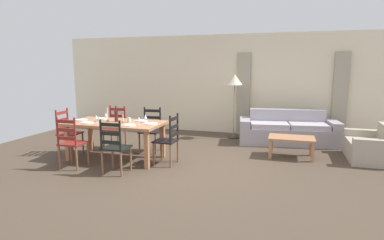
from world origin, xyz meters
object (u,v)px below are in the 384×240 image
Objects in this scene: wine_bottle at (116,116)px; wine_glass_far_right at (145,117)px; dining_chair_head_east at (168,139)px; armchair_upholstered at (373,148)px; wine_glass_near_left at (96,117)px; wine_glass_near_right at (139,119)px; coffee_table at (291,140)px; wine_glass_far_left at (106,115)px; dining_chair_head_west at (68,132)px; dining_chair_far_left at (115,128)px; coffee_cup_primary at (129,120)px; coffee_cup_secondary at (98,119)px; dining_table at (115,126)px; couch at (288,131)px; dining_chair_near_left at (71,142)px; dining_chair_far_right at (151,130)px; dining_chair_near_right at (115,147)px; standing_lamp at (235,84)px.

wine_bottle is 1.96× the size of wine_glass_far_right.
dining_chair_head_east is 5.96× the size of wine_glass_far_right.
wine_bottle is 0.27× the size of armchair_upholstered.
wine_glass_near_left is 1.00× the size of wine_glass_near_right.
wine_glass_far_left is at bearing -164.48° from coffee_table.
wine_glass_far_left is at bearing 8.08° from dining_chair_head_west.
dining_chair_far_left is 1.01m from coffee_cup_primary.
dining_table is at bearing 7.13° from coffee_cup_secondary.
dining_chair_far_left is at bearing -172.78° from armchair_upholstered.
wine_glass_near_right is at bearing -18.63° from wine_bottle.
couch reaches higher than dining_table.
coffee_cup_primary is (0.73, 0.83, 0.32)m from dining_chair_near_left.
dining_chair_near_left is 4.27m from coffee_table.
dining_chair_head_west is at bearing -177.64° from coffee_cup_primary.
coffee_cup_secondary is (0.80, -0.06, 0.32)m from dining_chair_head_west.
dining_chair_far_right is at bearing 39.90° from wine_glass_far_left.
wine_glass_near_right is at bearing -34.74° from coffee_cup_primary.
dining_table is at bearing 25.85° from wine_glass_near_left.
couch is at bearing 31.95° from wine_glass_far_left.
dining_chair_head_west is at bearing -167.12° from armchair_upholstered.
dining_table is 11.80× the size of wine_glass_far_left.
dining_chair_far_left is (-0.88, 1.52, 0.00)m from dining_chair_near_right.
dining_table is at bearing -164.02° from armchair_upholstered.
dining_chair_head_east is at bearing -0.73° from dining_table.
dining_chair_head_east reaches higher than couch.
coffee_cup_primary reaches higher than armchair_upholstered.
dining_chair_far_right is 0.75m from coffee_cup_primary.
dining_table is 1.98× the size of dining_chair_near_right.
couch is at bearing 43.17° from wine_glass_near_right.
wine_glass_far_left is at bearing 84.90° from wine_glass_near_left.
couch is (3.57, 2.23, -0.57)m from wine_glass_far_left.
couch is (3.28, 2.37, -0.37)m from dining_table.
dining_chair_far_right reaches higher than wine_glass_near_right.
dining_chair_near_right is 1.07× the size of coffee_table.
dining_chair_near_left is 10.67× the size of coffee_cup_primary.
wine_glass_near_left is 0.91m from wine_glass_near_right.
coffee_cup_secondary reaches higher than armchair_upholstered.
coffee_cup_secondary is at bearing -131.34° from standing_lamp.
dining_chair_near_left is at bearing -153.54° from coffee_table.
dining_chair_head_west is at bearing 131.71° from dining_chair_near_left.
standing_lamp is (2.29, 2.60, 0.62)m from coffee_cup_secondary.
dining_chair_near_right is at bearing -2.57° from dining_chair_near_left.
dining_table is 0.87m from dining_chair_far_left.
dining_chair_far_right is 0.73m from wine_glass_far_right.
wine_bottle reaches higher than dining_chair_far_left.
coffee_cup_primary is 1.00× the size of coffee_cup_secondary.
dining_chair_far_left is at bearing -173.58° from coffee_table.
wine_glass_far_right is (-0.54, 0.16, 0.38)m from dining_chair_head_east.
wine_bottle reaches higher than dining_chair_near_right.
dining_chair_head_east is at bearing -152.31° from coffee_table.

